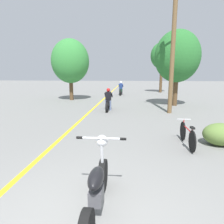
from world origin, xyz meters
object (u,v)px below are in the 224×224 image
roadside_tree_right_far (162,56)px  motorcycle_rider_lead (108,102)px  roadside_tree_right_near (177,57)px  bicycle_parked (187,135)px  utility_pole (173,44)px  motorcycle_rider_far (121,90)px  roadside_tree_left (70,61)px  motorcycle_foreground (97,187)px

roadside_tree_right_far → motorcycle_rider_lead: 13.75m
roadside_tree_right_near → motorcycle_rider_lead: 5.71m
roadside_tree_right_far → motorcycle_rider_lead: roadside_tree_right_far is taller
roadside_tree_right_far → bicycle_parked: 18.69m
utility_pole → motorcycle_rider_far: utility_pole is taller
roadside_tree_right_near → roadside_tree_left: roadside_tree_right_near is taller
motorcycle_foreground → motorcycle_rider_lead: 9.21m
roadside_tree_right_far → bicycle_parked: size_ratio=3.39×
motorcycle_rider_lead → roadside_tree_right_far: bearing=68.4°
roadside_tree_right_far → motorcycle_rider_far: (-4.57, -3.31, -3.67)m
roadside_tree_left → motorcycle_foreground: bearing=-71.7°
utility_pole → bicycle_parked: bearing=-94.8°
utility_pole → bicycle_parked: 6.37m
roadside_tree_left → bicycle_parked: (6.82, -10.43, -2.86)m
roadside_tree_right_far → motorcycle_rider_lead: (-4.87, -12.32, -3.71)m
bicycle_parked → motorcycle_foreground: bearing=-124.7°
roadside_tree_left → motorcycle_rider_lead: bearing=-51.0°
motorcycle_rider_far → motorcycle_foreground: bearing=-88.2°
roadside_tree_right_far → bicycle_parked: bearing=-95.4°
utility_pole → motorcycle_rider_lead: (-3.58, 0.54, -3.28)m
roadside_tree_left → motorcycle_rider_lead: size_ratio=2.51×
utility_pole → roadside_tree_left: (-7.26, 5.09, -0.58)m
roadside_tree_right_far → motorcycle_rider_far: bearing=-144.1°
utility_pole → motorcycle_rider_far: 10.61m
motorcycle_foreground → roadside_tree_right_near: bearing=72.6°
motorcycle_foreground → motorcycle_rider_lead: (-0.86, 9.17, 0.07)m
roadside_tree_right_far → motorcycle_foreground: roadside_tree_right_far is taller
utility_pole → motorcycle_foreground: utility_pole is taller
bicycle_parked → roadside_tree_right_near: bearing=80.9°
utility_pole → motorcycle_rider_lead: utility_pole is taller
motorcycle_foreground → utility_pole: bearing=72.5°
motorcycle_rider_lead → bicycle_parked: 6.67m
roadside_tree_right_far → motorcycle_rider_far: 6.73m
motorcycle_foreground → bicycle_parked: motorcycle_foreground is taller
roadside_tree_right_near → motorcycle_rider_far: 8.42m
roadside_tree_right_far → motorcycle_foreground: 22.18m
roadside_tree_right_near → bicycle_parked: 8.74m
bicycle_parked → motorcycle_rider_far: bearing=100.8°
roadside_tree_left → bicycle_parked: roadside_tree_left is taller
roadside_tree_left → motorcycle_foreground: size_ratio=2.44×
motorcycle_rider_lead → motorcycle_foreground: bearing=-84.6°
utility_pole → roadside_tree_right_near: utility_pole is taller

